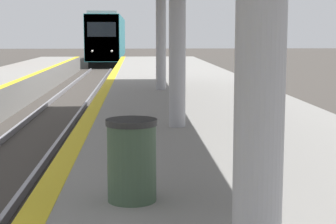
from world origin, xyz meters
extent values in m
cube|color=black|center=(0.00, 51.49, 0.28)|extent=(2.26, 18.12, 0.55)
cube|color=teal|center=(0.00, 51.49, 2.35)|extent=(2.66, 20.13, 3.61)
cube|color=gold|center=(0.00, 41.50, 2.35)|extent=(2.61, 0.16, 3.54)
cube|color=black|center=(0.00, 41.44, 2.99)|extent=(2.13, 0.06, 1.08)
cube|color=gray|center=(0.00, 51.49, 4.28)|extent=(2.26, 19.12, 0.24)
sphere|color=white|center=(-0.73, 41.44, 1.36)|extent=(0.18, 0.18, 0.18)
sphere|color=white|center=(0.73, 41.44, 1.36)|extent=(0.18, 0.18, 0.18)
cylinder|color=#99999E|center=(3.34, 2.05, 2.62)|extent=(0.30, 0.30, 3.21)
cylinder|color=#99999E|center=(3.34, 8.81, 2.62)|extent=(0.30, 0.30, 3.21)
cylinder|color=#99999E|center=(3.34, 15.57, 2.62)|extent=(0.30, 0.30, 3.21)
cylinder|color=#384C38|center=(2.56, 4.30, 1.40)|extent=(0.49, 0.49, 0.77)
cylinder|color=#262626|center=(2.56, 4.30, 1.81)|extent=(0.51, 0.51, 0.06)
camera|label=1|loc=(2.62, -1.19, 2.68)|focal=60.00mm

